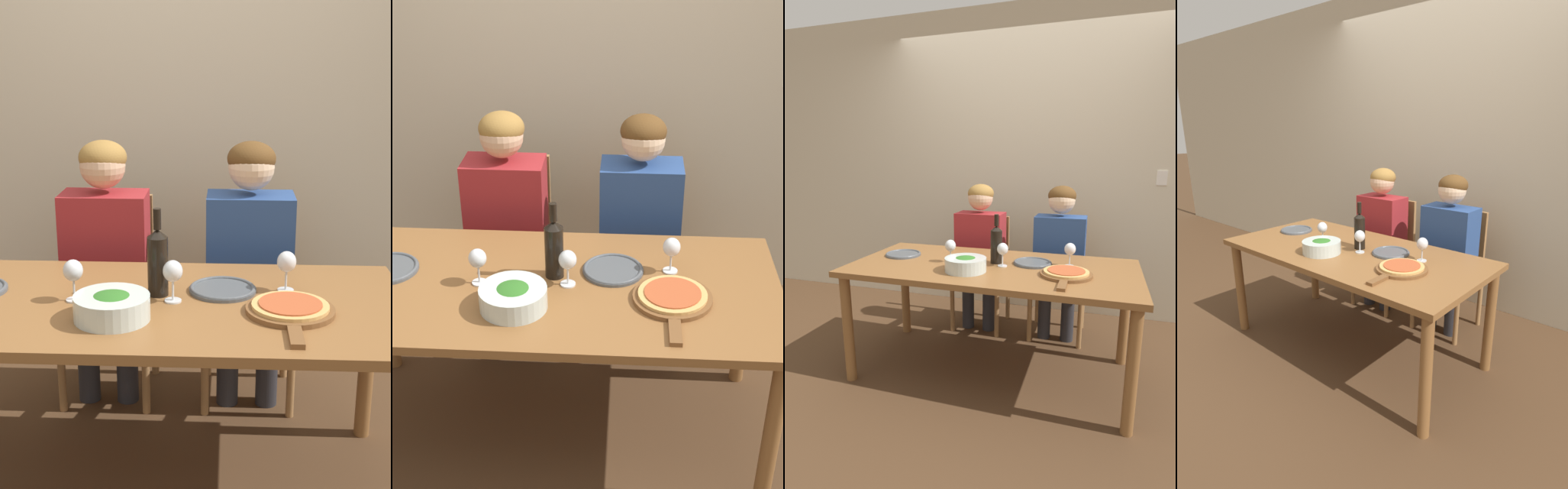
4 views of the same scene
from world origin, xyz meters
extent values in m
plane|color=#4C331E|center=(0.00, 0.00, 0.00)|extent=(40.00, 40.00, 0.00)
cube|color=beige|center=(0.00, 1.26, 1.35)|extent=(10.00, 0.05, 2.70)
cube|color=brown|center=(0.00, 0.00, 0.72)|extent=(1.80, 0.86, 0.04)
cylinder|color=brown|center=(0.84, 0.37, 0.35)|extent=(0.06, 0.06, 0.70)
cube|color=#9E7042|center=(-0.29, 0.69, 0.42)|extent=(0.42, 0.42, 0.04)
cube|color=#9E7042|center=(-0.29, 0.89, 0.68)|extent=(0.38, 0.03, 0.49)
cylinder|color=#9E7042|center=(-0.48, 0.50, 0.20)|extent=(0.04, 0.04, 0.40)
cylinder|color=#9E7042|center=(-0.10, 0.50, 0.20)|extent=(0.04, 0.04, 0.40)
cylinder|color=#9E7042|center=(-0.48, 0.88, 0.20)|extent=(0.04, 0.04, 0.40)
cylinder|color=#9E7042|center=(-0.10, 0.88, 0.20)|extent=(0.04, 0.04, 0.40)
cube|color=#9E7042|center=(0.35, 0.69, 0.42)|extent=(0.42, 0.42, 0.04)
cube|color=#9E7042|center=(0.35, 0.89, 0.68)|extent=(0.38, 0.03, 0.49)
cylinder|color=#9E7042|center=(0.16, 0.50, 0.20)|extent=(0.04, 0.04, 0.40)
cylinder|color=#9E7042|center=(0.54, 0.50, 0.20)|extent=(0.04, 0.04, 0.40)
cylinder|color=#9E7042|center=(0.16, 0.88, 0.20)|extent=(0.04, 0.04, 0.40)
cylinder|color=#9E7042|center=(0.54, 0.88, 0.20)|extent=(0.04, 0.04, 0.40)
cylinder|color=#28282D|center=(-0.38, 0.61, 0.22)|extent=(0.10, 0.10, 0.44)
cylinder|color=#28282D|center=(-0.20, 0.61, 0.22)|extent=(0.10, 0.10, 0.44)
cube|color=maroon|center=(-0.29, 0.67, 0.71)|extent=(0.38, 0.22, 0.54)
cylinder|color=maroon|center=(-0.49, 0.43, 0.56)|extent=(0.07, 0.31, 0.14)
cylinder|color=maroon|center=(-0.09, 0.43, 0.56)|extent=(0.07, 0.31, 0.14)
sphere|color=#DBAD89|center=(-0.29, 0.67, 1.10)|extent=(0.20, 0.20, 0.20)
ellipsoid|color=olive|center=(-0.29, 0.68, 1.13)|extent=(0.21, 0.21, 0.15)
cylinder|color=#28282D|center=(0.26, 0.61, 0.22)|extent=(0.10, 0.10, 0.44)
cylinder|color=#28282D|center=(0.44, 0.61, 0.22)|extent=(0.10, 0.10, 0.44)
cube|color=navy|center=(0.35, 0.67, 0.71)|extent=(0.38, 0.22, 0.54)
cylinder|color=navy|center=(0.15, 0.43, 0.56)|extent=(0.07, 0.31, 0.14)
cylinder|color=navy|center=(0.55, 0.43, 0.56)|extent=(0.07, 0.31, 0.14)
sphere|color=beige|center=(0.35, 0.67, 1.10)|extent=(0.20, 0.20, 0.20)
ellipsoid|color=#563819|center=(0.35, 0.68, 1.13)|extent=(0.21, 0.21, 0.15)
cylinder|color=black|center=(0.01, 0.06, 0.85)|extent=(0.07, 0.07, 0.21)
cone|color=black|center=(0.01, 0.06, 0.97)|extent=(0.07, 0.07, 0.03)
cylinder|color=black|center=(0.01, 0.06, 1.02)|extent=(0.03, 0.03, 0.07)
cylinder|color=silver|center=(-0.12, -0.17, 0.78)|extent=(0.25, 0.25, 0.08)
ellipsoid|color=#2D6B23|center=(-0.12, -0.17, 0.78)|extent=(0.21, 0.21, 0.09)
cylinder|color=#4C5156|center=(0.24, 0.11, 0.75)|extent=(0.25, 0.25, 0.01)
torus|color=#4C5156|center=(0.24, 0.11, 0.75)|extent=(0.24, 0.24, 0.01)
cylinder|color=brown|center=(0.47, -0.08, 0.75)|extent=(0.30, 0.30, 0.02)
cube|color=brown|center=(0.47, -0.30, 0.75)|extent=(0.04, 0.14, 0.02)
cylinder|color=tan|center=(0.47, -0.08, 0.76)|extent=(0.26, 0.26, 0.01)
cylinder|color=#AD4C28|center=(0.47, -0.08, 0.77)|extent=(0.21, 0.21, 0.01)
cylinder|color=silver|center=(-0.28, -0.01, 0.74)|extent=(0.06, 0.06, 0.01)
cylinder|color=silver|center=(-0.28, -0.01, 0.78)|extent=(0.01, 0.01, 0.07)
ellipsoid|color=silver|center=(-0.28, -0.01, 0.85)|extent=(0.07, 0.07, 0.08)
ellipsoid|color=maroon|center=(-0.28, -0.01, 0.84)|extent=(0.06, 0.06, 0.03)
cylinder|color=silver|center=(0.47, 0.13, 0.74)|extent=(0.06, 0.06, 0.01)
cylinder|color=silver|center=(0.47, 0.13, 0.78)|extent=(0.01, 0.01, 0.07)
ellipsoid|color=silver|center=(0.47, 0.13, 0.85)|extent=(0.07, 0.07, 0.08)
ellipsoid|color=maroon|center=(0.47, 0.13, 0.84)|extent=(0.06, 0.06, 0.03)
cylinder|color=silver|center=(0.07, 0.00, 0.74)|extent=(0.06, 0.06, 0.01)
cylinder|color=silver|center=(0.07, 0.00, 0.78)|extent=(0.01, 0.01, 0.07)
ellipsoid|color=silver|center=(0.07, 0.00, 0.85)|extent=(0.07, 0.07, 0.08)
ellipsoid|color=maroon|center=(0.07, 0.00, 0.84)|extent=(0.06, 0.06, 0.03)
camera|label=1|loc=(0.26, -2.22, 1.62)|focal=50.00mm
camera|label=2|loc=(0.29, -2.24, 2.16)|focal=50.00mm
camera|label=3|loc=(0.64, -2.25, 1.40)|focal=28.00mm
camera|label=4|loc=(1.67, -1.76, 1.55)|focal=28.00mm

